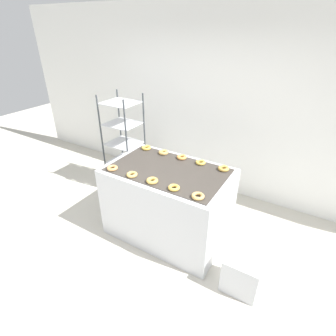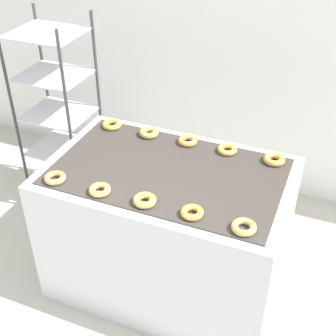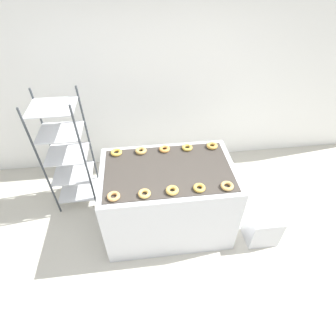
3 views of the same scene
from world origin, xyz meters
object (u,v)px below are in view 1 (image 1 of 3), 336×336
donut_far_center (182,157)px  donut_far_right (201,162)px  baking_rack_cart (124,143)px  donut_near_right (174,188)px  donut_near_rightmost (198,196)px  donut_far_rightmost (224,168)px  donut_near_left (132,175)px  donut_near_leftmost (112,168)px  donut_far_leftmost (146,148)px  glaze_bin (242,274)px  fryer_machine (168,202)px  donut_far_left (163,152)px  donut_near_center (152,181)px

donut_far_center → donut_far_right: bearing=-1.0°
baking_rack_cart → donut_near_right: 1.74m
donut_near_rightmost → donut_far_rightmost: bearing=88.7°
baking_rack_cart → donut_near_rightmost: size_ratio=12.11×
baking_rack_cart → donut_far_right: size_ratio=12.71×
donut_near_left → donut_near_right: same height
donut_far_center → donut_far_right: 0.26m
donut_near_leftmost → donut_far_leftmost: donut_far_leftmost is taller
baking_rack_cart → donut_far_leftmost: (0.63, -0.27, 0.18)m
glaze_bin → donut_near_right: size_ratio=3.34×
fryer_machine → donut_near_leftmost: 0.83m
donut_far_center → donut_near_rightmost: bearing=-51.0°
donut_far_center → baking_rack_cart: bearing=167.3°
donut_far_leftmost → donut_far_left: size_ratio=1.01×
donut_near_center → donut_near_rightmost: bearing=-0.5°
donut_near_left → donut_near_center: bearing=1.8°
donut_near_center → donut_far_center: (0.01, 0.67, -0.00)m
baking_rack_cart → donut_near_leftmost: bearing=-56.6°
donut_near_right → donut_near_leftmost: bearing=-179.3°
fryer_machine → baking_rack_cart: (-1.19, 0.61, 0.32)m
donut_near_right → donut_far_rightmost: bearing=65.9°
donut_near_leftmost → donut_far_rightmost: 1.32m
fryer_machine → donut_near_right: (0.27, -0.33, 0.50)m
fryer_machine → donut_near_rightmost: donut_near_rightmost is taller
donut_near_right → glaze_bin: bearing=-1.1°
glaze_bin → donut_near_right: bearing=178.9°
glaze_bin → donut_far_rightmost: (-0.54, 0.67, 0.78)m
baking_rack_cart → donut_near_right: size_ratio=12.89×
donut_far_rightmost → donut_near_rightmost: bearing=-91.3°
donut_far_rightmost → donut_near_left: bearing=-141.3°
glaze_bin → donut_far_right: bearing=141.0°
donut_near_center → donut_near_right: 0.27m
donut_near_center → donut_far_right: 0.72m
donut_far_left → donut_far_leftmost: bearing=178.8°
fryer_machine → donut_far_center: (0.00, 0.34, 0.50)m
donut_near_left → donut_far_leftmost: bearing=112.7°
glaze_bin → donut_near_center: donut_near_center is taller
fryer_machine → glaze_bin: size_ratio=3.59×
baking_rack_cart → donut_near_right: (1.46, -0.94, 0.18)m
donut_near_leftmost → donut_far_rightmost: donut_far_rightmost is taller
donut_near_left → donut_near_center: donut_near_center is taller
donut_near_right → fryer_machine: bearing=129.5°
donut_far_rightmost → donut_near_center: bearing=-130.6°
donut_near_center → donut_far_leftmost: size_ratio=0.97×
baking_rack_cart → donut_far_leftmost: size_ratio=11.96×
donut_near_left → donut_near_center: size_ratio=0.97×
fryer_machine → donut_far_leftmost: size_ratio=11.12×
glaze_bin → baking_rack_cart: bearing=157.5°
donut_near_center → donut_near_rightmost: (0.55, -0.00, -0.00)m
donut_far_center → donut_near_left: bearing=-112.1°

